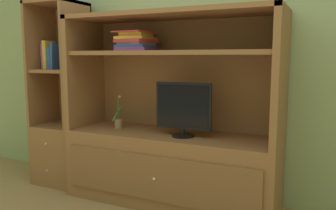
{
  "coord_description": "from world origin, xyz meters",
  "views": [
    {
      "loc": [
        1.21,
        -2.22,
        1.25
      ],
      "look_at": [
        0.0,
        0.35,
        0.86
      ],
      "focal_mm": 37.07,
      "sensor_mm": 36.0,
      "label": 1
    }
  ],
  "objects_px": {
    "tv_monitor": "(183,108)",
    "bookshelf_tall": "(63,125)",
    "media_console": "(171,146)",
    "potted_plant": "(118,123)",
    "magazine_stack": "(136,42)",
    "upright_book_row": "(51,56)"
  },
  "relations": [
    {
      "from": "tv_monitor",
      "to": "potted_plant",
      "type": "height_order",
      "value": "tv_monitor"
    },
    {
      "from": "tv_monitor",
      "to": "bookshelf_tall",
      "type": "height_order",
      "value": "bookshelf_tall"
    },
    {
      "from": "potted_plant",
      "to": "bookshelf_tall",
      "type": "bearing_deg",
      "value": 178.66
    },
    {
      "from": "magazine_stack",
      "to": "bookshelf_tall",
      "type": "height_order",
      "value": "bookshelf_tall"
    },
    {
      "from": "media_console",
      "to": "tv_monitor",
      "type": "bearing_deg",
      "value": -26.15
    },
    {
      "from": "bookshelf_tall",
      "to": "upright_book_row",
      "type": "height_order",
      "value": "bookshelf_tall"
    },
    {
      "from": "magazine_stack",
      "to": "bookshelf_tall",
      "type": "bearing_deg",
      "value": 178.95
    },
    {
      "from": "magazine_stack",
      "to": "upright_book_row",
      "type": "bearing_deg",
      "value": 179.7
    },
    {
      "from": "magazine_stack",
      "to": "bookshelf_tall",
      "type": "distance_m",
      "value": 1.19
    },
    {
      "from": "tv_monitor",
      "to": "upright_book_row",
      "type": "height_order",
      "value": "upright_book_row"
    },
    {
      "from": "media_console",
      "to": "potted_plant",
      "type": "relative_size",
      "value": 6.04
    },
    {
      "from": "potted_plant",
      "to": "upright_book_row",
      "type": "distance_m",
      "value": 0.98
    },
    {
      "from": "tv_monitor",
      "to": "upright_book_row",
      "type": "bearing_deg",
      "value": 177.56
    },
    {
      "from": "media_console",
      "to": "magazine_stack",
      "type": "bearing_deg",
      "value": -177.68
    },
    {
      "from": "media_console",
      "to": "magazine_stack",
      "type": "relative_size",
      "value": 4.95
    },
    {
      "from": "tv_monitor",
      "to": "magazine_stack",
      "type": "bearing_deg",
      "value": 173.05
    },
    {
      "from": "bookshelf_tall",
      "to": "potted_plant",
      "type": "bearing_deg",
      "value": -1.34
    },
    {
      "from": "media_console",
      "to": "bookshelf_tall",
      "type": "xyz_separation_m",
      "value": [
        -1.2,
        0.0,
        0.08
      ]
    },
    {
      "from": "bookshelf_tall",
      "to": "magazine_stack",
      "type": "bearing_deg",
      "value": -1.05
    },
    {
      "from": "potted_plant",
      "to": "magazine_stack",
      "type": "xyz_separation_m",
      "value": [
        0.2,
        -0.0,
        0.72
      ]
    },
    {
      "from": "magazine_stack",
      "to": "bookshelf_tall",
      "type": "relative_size",
      "value": 0.21
    },
    {
      "from": "tv_monitor",
      "to": "bookshelf_tall",
      "type": "bearing_deg",
      "value": 176.9
    }
  ]
}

